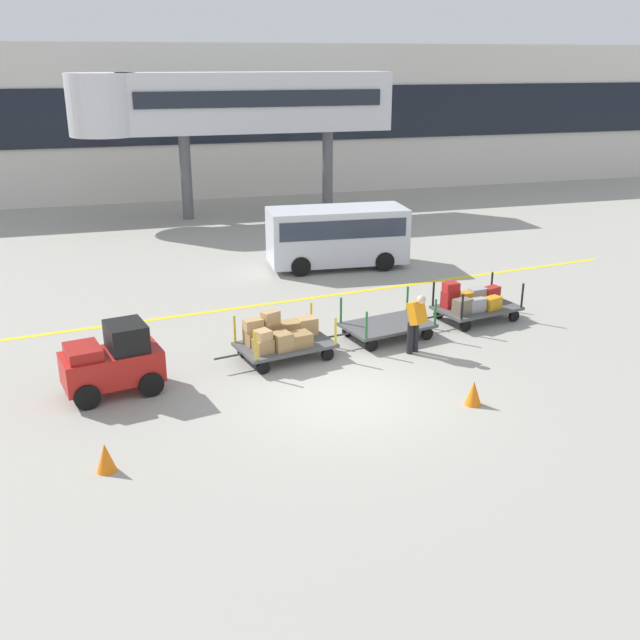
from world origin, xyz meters
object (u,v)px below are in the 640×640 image
baggage_handler (416,321)px  shuttle_van (337,233)px  baggage_tug (113,361)px  baggage_cart_lead (281,337)px  baggage_cart_tail (473,303)px  safety_cone_near (473,393)px  baggage_cart_middle (387,326)px  safety_cone_far (106,457)px

baggage_handler → shuttle_van: size_ratio=0.32×
baggage_tug → baggage_cart_lead: bearing=12.4°
baggage_tug → baggage_cart_lead: size_ratio=0.74×
baggage_cart_tail → shuttle_van: bearing=106.9°
baggage_cart_tail → safety_cone_near: bearing=-117.5°
baggage_cart_middle → safety_cone_far: (-7.28, -4.78, -0.07)m
baggage_cart_lead → safety_cone_near: size_ratio=5.61×
shuttle_van → baggage_tug: bearing=-132.7°
baggage_tug → baggage_cart_tail: 10.07m
baggage_cart_middle → safety_cone_far: size_ratio=5.61×
baggage_handler → shuttle_van: bearing=85.9°
baggage_cart_middle → baggage_handler: 1.33m
baggage_handler → safety_cone_near: size_ratio=2.84×
baggage_handler → safety_cone_far: 8.38m
baggage_cart_lead → safety_cone_near: (3.32, -3.67, -0.28)m
baggage_cart_middle → baggage_handler: baggage_handler is taller
baggage_tug → safety_cone_far: baggage_tug is taller
baggage_cart_lead → baggage_cart_tail: 5.97m
safety_cone_near → baggage_cart_tail: bearing=62.5°
baggage_tug → safety_cone_far: size_ratio=4.14×
baggage_cart_middle → shuttle_van: shuttle_van is taller
shuttle_van → safety_cone_near: bearing=-92.8°
safety_cone_far → baggage_handler: bearing=25.4°
baggage_cart_middle → baggage_tug: bearing=-168.4°
shuttle_van → baggage_cart_middle: bearing=-97.0°
baggage_tug → shuttle_van: size_ratio=0.46×
baggage_handler → safety_cone_near: bearing=-89.3°
baggage_tug → safety_cone_near: 7.85m
baggage_cart_lead → safety_cone_far: size_ratio=5.61×
baggage_cart_lead → baggage_handler: baggage_handler is taller
shuttle_van → safety_cone_near: size_ratio=8.95×
baggage_handler → shuttle_van: 8.32m
shuttle_van → safety_cone_far: bearing=-124.5°
safety_cone_far → baggage_tug: bearing=85.5°
baggage_cart_lead → safety_cone_near: baggage_cart_lead is taller
baggage_tug → baggage_cart_lead: (4.00, 0.88, -0.20)m
baggage_tug → baggage_cart_lead: baggage_tug is taller
baggage_cart_tail → baggage_handler: bearing=-144.6°
baggage_cart_lead → baggage_cart_tail: (5.85, 1.19, -0.04)m
baggage_cart_tail → baggage_handler: size_ratio=1.97×
baggage_tug → shuttle_van: bearing=47.3°
baggage_cart_lead → baggage_cart_middle: baggage_cart_lead is taller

